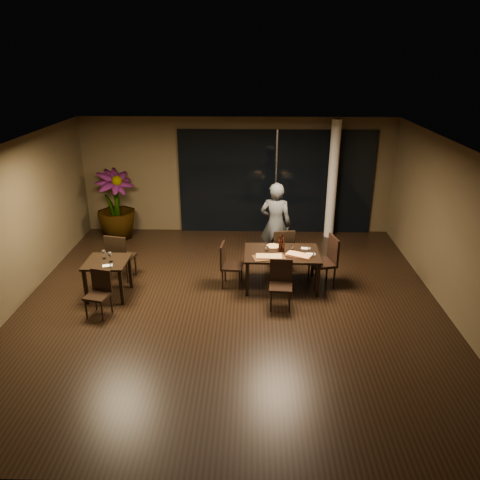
# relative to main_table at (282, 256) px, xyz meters

# --- Properties ---
(ground) EXTENTS (8.00, 8.00, 0.00)m
(ground) POSITION_rel_main_table_xyz_m (-1.00, -0.80, -0.68)
(ground) COLOR black
(ground) RESTS_ON ground
(wall_back) EXTENTS (8.00, 0.10, 3.00)m
(wall_back) POSITION_rel_main_table_xyz_m (-1.00, 3.25, 0.82)
(wall_back) COLOR #443924
(wall_back) RESTS_ON ground
(wall_front) EXTENTS (8.00, 0.10, 3.00)m
(wall_front) POSITION_rel_main_table_xyz_m (-1.00, -4.85, 0.82)
(wall_front) COLOR #443924
(wall_front) RESTS_ON ground
(wall_left) EXTENTS (0.10, 8.00, 3.00)m
(wall_left) POSITION_rel_main_table_xyz_m (-5.05, -0.80, 0.82)
(wall_left) COLOR #443924
(wall_left) RESTS_ON ground
(wall_right) EXTENTS (0.10, 8.00, 3.00)m
(wall_right) POSITION_rel_main_table_xyz_m (3.05, -0.80, 0.82)
(wall_right) COLOR #443924
(wall_right) RESTS_ON ground
(ceiling) EXTENTS (8.00, 8.00, 0.04)m
(ceiling) POSITION_rel_main_table_xyz_m (-1.00, -0.80, 2.34)
(ceiling) COLOR silver
(ceiling) RESTS_ON wall_back
(window_panel) EXTENTS (5.00, 0.06, 2.70)m
(window_panel) POSITION_rel_main_table_xyz_m (0.00, 3.16, 0.67)
(window_panel) COLOR black
(window_panel) RESTS_ON ground
(column) EXTENTS (0.24, 0.24, 3.00)m
(column) POSITION_rel_main_table_xyz_m (1.40, 2.85, 0.82)
(column) COLOR silver
(column) RESTS_ON ground
(main_table) EXTENTS (1.50, 1.00, 0.75)m
(main_table) POSITION_rel_main_table_xyz_m (0.00, 0.00, 0.00)
(main_table) COLOR black
(main_table) RESTS_ON ground
(side_table) EXTENTS (0.80, 0.80, 0.75)m
(side_table) POSITION_rel_main_table_xyz_m (-3.40, -0.50, -0.05)
(side_table) COLOR black
(side_table) RESTS_ON ground
(chair_main_far) EXTENTS (0.54, 0.54, 0.99)m
(chair_main_far) POSITION_rel_main_table_xyz_m (0.05, 0.68, -0.12)
(chair_main_far) COLOR black
(chair_main_far) RESTS_ON ground
(chair_main_near) EXTENTS (0.45, 0.45, 0.91)m
(chair_main_near) POSITION_rel_main_table_xyz_m (-0.06, -0.79, -0.17)
(chair_main_near) COLOR black
(chair_main_near) RESTS_ON ground
(chair_main_left) EXTENTS (0.47, 0.47, 0.92)m
(chair_main_left) POSITION_rel_main_table_xyz_m (-1.08, -0.00, -0.16)
(chair_main_left) COLOR black
(chair_main_left) RESTS_ON ground
(chair_main_right) EXTENTS (0.59, 0.59, 1.06)m
(chair_main_right) POSITION_rel_main_table_xyz_m (0.92, 0.07, -0.08)
(chair_main_right) COLOR black
(chair_main_right) RESTS_ON ground
(chair_side_far) EXTENTS (0.57, 0.57, 1.03)m
(chair_side_far) POSITION_rel_main_table_xyz_m (-3.35, 0.18, -0.10)
(chair_side_far) COLOR black
(chair_side_far) RESTS_ON ground
(chair_side_near) EXTENTS (0.48, 0.48, 0.85)m
(chair_side_near) POSITION_rel_main_table_xyz_m (-3.36, -1.19, -0.20)
(chair_side_near) COLOR black
(chair_side_near) RESTS_ON ground
(diner) EXTENTS (0.71, 0.55, 1.89)m
(diner) POSITION_rel_main_table_xyz_m (-0.08, 1.12, 0.27)
(diner) COLOR #313437
(diner) RESTS_ON ground
(potted_plant) EXTENTS (1.36, 1.36, 1.76)m
(potted_plant) POSITION_rel_main_table_xyz_m (-4.07, 2.60, 0.21)
(potted_plant) COLOR #1D4E1A
(potted_plant) RESTS_ON ground
(pizza_board_left) EXTENTS (0.68, 0.45, 0.01)m
(pizza_board_left) POSITION_rel_main_table_xyz_m (-0.27, -0.26, 0.08)
(pizza_board_left) COLOR #3F2614
(pizza_board_left) RESTS_ON main_table
(pizza_board_right) EXTENTS (0.57, 0.45, 0.01)m
(pizza_board_right) POSITION_rel_main_table_xyz_m (0.32, -0.17, 0.08)
(pizza_board_right) COLOR #4F2B19
(pizza_board_right) RESTS_ON main_table
(oblong_pizza_left) EXTENTS (0.48, 0.23, 0.02)m
(oblong_pizza_left) POSITION_rel_main_table_xyz_m (-0.27, -0.26, 0.10)
(oblong_pizza_left) COLOR maroon
(oblong_pizza_left) RESTS_ON pizza_board_left
(oblong_pizza_right) EXTENTS (0.51, 0.40, 0.02)m
(oblong_pizza_right) POSITION_rel_main_table_xyz_m (0.32, -0.17, 0.10)
(oblong_pizza_right) COLOR maroon
(oblong_pizza_right) RESTS_ON pizza_board_right
(round_pizza) EXTENTS (0.27, 0.27, 0.01)m
(round_pizza) POSITION_rel_main_table_xyz_m (-0.16, 0.29, 0.08)
(round_pizza) COLOR red
(round_pizza) RESTS_ON main_table
(bottle_a) EXTENTS (0.07, 0.07, 0.33)m
(bottle_a) POSITION_rel_main_table_xyz_m (-0.04, 0.05, 0.24)
(bottle_a) COLOR black
(bottle_a) RESTS_ON main_table
(bottle_b) EXTENTS (0.06, 0.06, 0.25)m
(bottle_b) POSITION_rel_main_table_xyz_m (0.02, 0.04, 0.20)
(bottle_b) COLOR black
(bottle_b) RESTS_ON main_table
(bottle_c) EXTENTS (0.08, 0.08, 0.35)m
(bottle_c) POSITION_rel_main_table_xyz_m (0.00, 0.12, 0.25)
(bottle_c) COLOR black
(bottle_c) RESTS_ON main_table
(tumbler_left) EXTENTS (0.07, 0.07, 0.09)m
(tumbler_left) POSITION_rel_main_table_xyz_m (-0.30, 0.07, 0.12)
(tumbler_left) COLOR white
(tumbler_left) RESTS_ON main_table
(tumbler_right) EXTENTS (0.08, 0.08, 0.09)m
(tumbler_right) POSITION_rel_main_table_xyz_m (0.20, 0.14, 0.12)
(tumbler_right) COLOR white
(tumbler_right) RESTS_ON main_table
(napkin_near) EXTENTS (0.19, 0.13, 0.01)m
(napkin_near) POSITION_rel_main_table_xyz_m (0.56, -0.09, 0.08)
(napkin_near) COLOR silver
(napkin_near) RESTS_ON main_table
(napkin_far) EXTENTS (0.19, 0.12, 0.01)m
(napkin_far) POSITION_rel_main_table_xyz_m (0.50, 0.20, 0.08)
(napkin_far) COLOR silver
(napkin_far) RESTS_ON main_table
(wine_glass_a) EXTENTS (0.08, 0.08, 0.18)m
(wine_glass_a) POSITION_rel_main_table_xyz_m (-3.47, -0.40, 0.16)
(wine_glass_a) COLOR white
(wine_glass_a) RESTS_ON side_table
(wine_glass_b) EXTENTS (0.09, 0.09, 0.20)m
(wine_glass_b) POSITION_rel_main_table_xyz_m (-3.31, -0.54, 0.17)
(wine_glass_b) COLOR white
(wine_glass_b) RESTS_ON side_table
(side_napkin) EXTENTS (0.20, 0.15, 0.01)m
(side_napkin) POSITION_rel_main_table_xyz_m (-3.31, -0.73, 0.08)
(side_napkin) COLOR white
(side_napkin) RESTS_ON side_table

